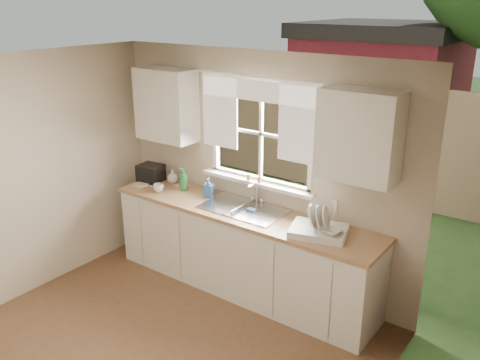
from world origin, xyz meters
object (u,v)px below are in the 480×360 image
Objects in this scene: black_appliance at (151,173)px; soap_bottle_a at (183,179)px; cup at (158,188)px; dish_rack at (319,228)px.

soap_bottle_a is at bearing -5.47° from black_appliance.
black_appliance is (-0.32, 0.21, 0.06)m from cup.
black_appliance is (-0.51, -0.02, -0.03)m from soap_bottle_a.
dish_rack reaches higher than soap_bottle_a.
black_appliance is at bearing -169.79° from soap_bottle_a.
dish_rack is 1.80m from soap_bottle_a.
cup is (-0.19, -0.22, -0.09)m from soap_bottle_a.
cup is 0.39m from black_appliance.
black_appliance is at bearing 144.00° from cup.
dish_rack is at bearing -1.08° from cup.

